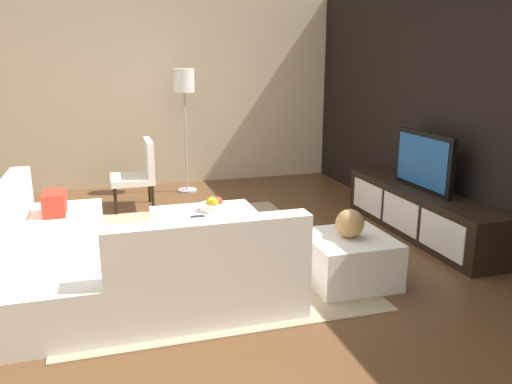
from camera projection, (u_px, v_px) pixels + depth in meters
name	position (u px, v px, depth m)	size (l,w,h in m)	color
ground_plane	(200.00, 258.00, 4.87)	(14.00, 14.00, 0.00)	brown
feature_wall_back	(454.00, 104.00, 5.26)	(6.40, 0.12, 2.80)	black
side_wall_left	(171.00, 90.00, 7.54)	(0.12, 5.20, 2.80)	beige
area_rug	(198.00, 254.00, 4.96)	(3.16, 2.49, 0.01)	tan
media_console	(419.00, 212.00, 5.47)	(2.30, 0.48, 0.50)	black
television	(424.00, 161.00, 5.33)	(0.95, 0.06, 0.61)	black
sectional_couch	(100.00, 261.00, 4.08)	(2.38, 2.29, 0.79)	white
coffee_table	(208.00, 234.00, 4.94)	(1.00, 1.02, 0.38)	black
accent_chair_near	(140.00, 170.00, 6.40)	(0.57, 0.53, 0.87)	black
floor_lamp	(184.00, 90.00, 6.98)	(0.30, 0.30, 1.72)	#A5A5AA
ottoman	(348.00, 259.00, 4.31)	(0.70, 0.70, 0.40)	white
fruit_bowl	(214.00, 205.00, 5.07)	(0.28, 0.28, 0.14)	silver
decorative_ball	(350.00, 223.00, 4.23)	(0.24, 0.24, 0.24)	#AD8451
book_stack	(199.00, 221.00, 4.65)	(0.22, 0.13, 0.06)	maroon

